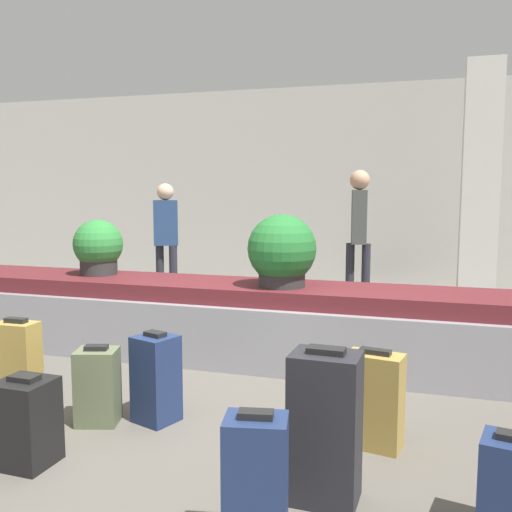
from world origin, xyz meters
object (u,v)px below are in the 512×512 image
at_px(potted_plant_0, 282,252).
at_px(traveler_1, 166,232).
at_px(suitcase_2, 26,422).
at_px(suitcase_4, 256,487).
at_px(pillar, 480,184).
at_px(suitcase_5, 98,386).
at_px(traveler_0, 359,226).
at_px(potted_plant_1, 98,248).
at_px(suitcase_7, 156,378).
at_px(suitcase_0, 325,427).
at_px(suitcase_3, 510,488).
at_px(suitcase_1, 19,374).
at_px(suitcase_6, 374,400).

bearing_deg(potted_plant_0, traveler_1, 134.25).
distance_m(suitcase_2, suitcase_4, 1.51).
xyz_separation_m(pillar, suitcase_5, (-2.64, -5.04, -1.35)).
distance_m(pillar, traveler_0, 1.84).
distance_m(suitcase_2, potted_plant_1, 2.65).
bearing_deg(traveler_1, suitcase_7, 91.09).
xyz_separation_m(suitcase_0, traveler_1, (-2.98, 4.35, 0.57)).
bearing_deg(suitcase_4, potted_plant_1, 121.08).
bearing_deg(pillar, traveler_0, -146.77).
bearing_deg(suitcase_7, traveler_0, 97.41).
xyz_separation_m(suitcase_0, suitcase_7, (-1.24, 0.63, -0.08)).
bearing_deg(suitcase_3, suitcase_1, -176.16).
relative_size(suitcase_1, suitcase_2, 1.38).
height_order(suitcase_4, traveler_1, traveler_1).
distance_m(potted_plant_0, potted_plant_1, 1.91).
height_order(pillar, traveler_0, pillar).
height_order(suitcase_0, suitcase_4, suitcase_0).
bearing_deg(suitcase_1, potted_plant_0, 51.85).
relative_size(suitcase_2, potted_plant_1, 0.95).
distance_m(potted_plant_1, traveler_0, 3.25).
bearing_deg(potted_plant_1, suitcase_1, -72.35).
relative_size(suitcase_3, potted_plant_0, 0.77).
bearing_deg(suitcase_6, traveler_1, 140.86).
distance_m(suitcase_0, suitcase_4, 0.56).
relative_size(pillar, suitcase_6, 5.35).
bearing_deg(suitcase_6, suitcase_5, -163.72).
bearing_deg(suitcase_5, suitcase_1, -176.68).
bearing_deg(suitcase_2, suitcase_0, 6.13).
bearing_deg(suitcase_3, pillar, 98.90).
bearing_deg(suitcase_5, suitcase_2, -112.60).
bearing_deg(traveler_0, suitcase_2, -24.66).
bearing_deg(potted_plant_1, suitcase_6, -28.58).
bearing_deg(suitcase_1, suitcase_4, -25.66).
bearing_deg(traveler_0, traveler_1, -95.27).
relative_size(suitcase_5, suitcase_7, 0.86).
xyz_separation_m(suitcase_5, traveler_1, (-1.39, 3.87, 0.70)).
xyz_separation_m(suitcase_2, traveler_0, (1.24, 4.69, 0.82)).
bearing_deg(suitcase_1, suitcase_6, 7.28).
distance_m(suitcase_3, suitcase_4, 1.13).
bearing_deg(traveler_1, suitcase_3, 106.85).
relative_size(suitcase_3, traveler_0, 0.27).
relative_size(pillar, potted_plant_0, 5.11).
height_order(suitcase_2, potted_plant_0, potted_plant_0).
height_order(suitcase_1, traveler_0, traveler_0).
relative_size(suitcase_0, suitcase_5, 1.48).
xyz_separation_m(suitcase_4, suitcase_5, (-1.39, 1.00, -0.05)).
bearing_deg(potted_plant_1, traveler_0, 46.12).
distance_m(pillar, suitcase_3, 5.75).
bearing_deg(suitcase_0, suitcase_4, -108.88).
bearing_deg(suitcase_5, potted_plant_0, 45.91).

